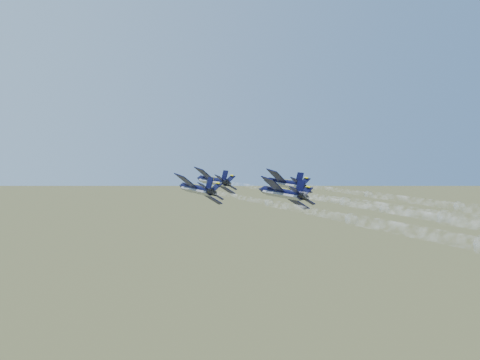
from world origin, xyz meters
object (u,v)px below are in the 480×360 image
jet_lead (213,181)px  jet_left (196,189)px  jet_slot (282,193)px  jet_right (284,183)px

jet_lead → jet_left: bearing=-129.8°
jet_slot → jet_left: bearing=127.4°
jet_lead → jet_right: size_ratio=1.00×
jet_lead → jet_left: (-10.23, -11.93, 0.00)m
jet_left → jet_slot: same height
jet_left → jet_lead: bearing=50.2°
jet_left → jet_slot: 16.76m
jet_left → jet_right: 20.18m
jet_lead → jet_slot: bearing=-89.7°
jet_lead → jet_right: same height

